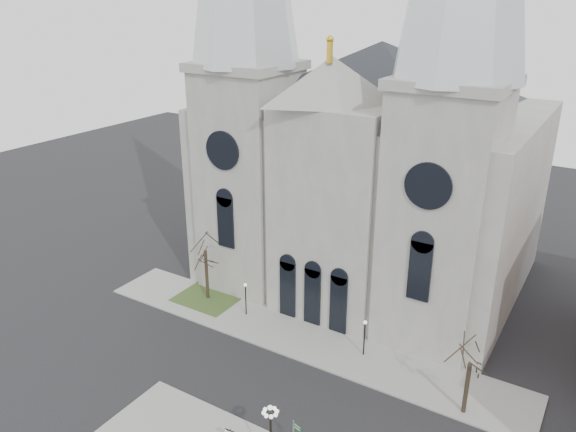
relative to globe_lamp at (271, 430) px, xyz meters
The scene contains 9 objects.
ground 7.45m from the globe_lamp, 156.34° to the left, with size 160.00×160.00×0.00m, color black.
sidewalk_far 15.34m from the globe_lamp, 114.13° to the left, with size 40.00×6.00×0.14m, color gray.
grass_patch 22.79m from the globe_lamp, 139.39° to the left, with size 6.00×5.00×0.18m, color #354F22.
cathedral 30.35m from the globe_lamp, 103.50° to the left, with size 33.00×26.66×54.00m.
tree_left 22.68m from the globe_lamp, 139.39° to the left, with size 3.20×3.20×7.50m.
tree_right 14.72m from the globe_lamp, 52.81° to the left, with size 3.20×3.20×6.00m.
ped_lamp_left 18.69m from the globe_lamp, 130.54° to the left, with size 0.32×0.32×3.26m.
ped_lamp_right 14.22m from the globe_lamp, 90.53° to the left, with size 0.32×0.32×3.26m.
globe_lamp is the anchor object (origin of this frame).
Camera 1 is at (21.25, -25.11, 28.12)m, focal length 35.00 mm.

